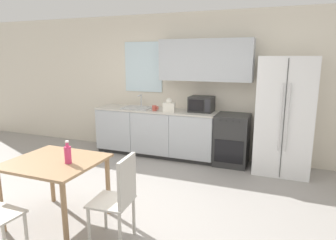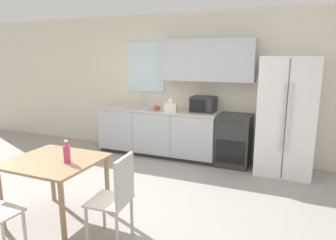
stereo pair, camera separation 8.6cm
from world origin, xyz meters
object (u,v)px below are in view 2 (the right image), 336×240
at_px(dining_table, 55,169).
at_px(drink_bottle, 67,153).
at_px(refrigerator, 286,116).
at_px(coffee_mug, 157,108).
at_px(dining_chair_side, 117,193).
at_px(microwave, 203,104).
at_px(oven_range, 234,140).

relative_size(dining_table, drink_bottle, 3.90).
bearing_deg(refrigerator, drink_bottle, -129.03).
bearing_deg(dining_table, coffee_mug, 87.80).
bearing_deg(coffee_mug, drink_bottle, -87.56).
xyz_separation_m(refrigerator, dining_table, (-2.36, -2.64, -0.31)).
bearing_deg(refrigerator, dining_chair_side, -118.83).
distance_m(dining_table, dining_chair_side, 0.88).
relative_size(coffee_mug, dining_chair_side, 0.12).
relative_size(refrigerator, drink_bottle, 7.54).
bearing_deg(dining_chair_side, refrigerator, -33.44).
xyz_separation_m(refrigerator, drink_bottle, (-2.15, -2.66, -0.09)).
bearing_deg(refrigerator, microwave, 174.60).
bearing_deg(dining_table, oven_range, 60.40).
distance_m(coffee_mug, drink_bottle, 2.57).
xyz_separation_m(dining_table, drink_bottle, (0.21, -0.02, 0.21)).
bearing_deg(dining_chair_side, oven_range, -18.04).
bearing_deg(dining_table, refrigerator, 48.18).
xyz_separation_m(refrigerator, microwave, (-1.43, 0.13, 0.09)).
bearing_deg(dining_chair_side, microwave, -5.94).
height_order(microwave, drink_bottle, microwave).
bearing_deg(oven_range, drink_bottle, -116.00).
height_order(dining_table, dining_chair_side, dining_chair_side).
height_order(refrigerator, dining_table, refrigerator).
bearing_deg(dining_chair_side, dining_table, 80.70).
xyz_separation_m(microwave, coffee_mug, (-0.84, -0.23, -0.09)).
bearing_deg(dining_table, microwave, 71.36).
distance_m(oven_range, dining_chair_side, 2.84).
relative_size(oven_range, drink_bottle, 3.57).
xyz_separation_m(coffee_mug, dining_table, (-0.10, -2.54, -0.31)).
distance_m(dining_chair_side, drink_bottle, 0.74).
distance_m(oven_range, drink_bottle, 3.04).
relative_size(oven_range, dining_table, 0.92).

